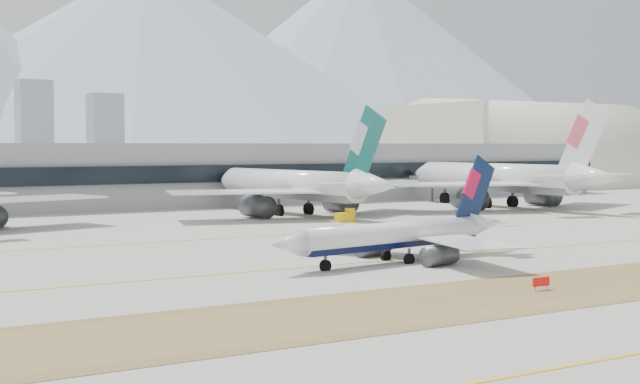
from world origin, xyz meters
TOP-DOWN VIEW (x-y plane):
  - ground at (0.00, 0.00)m, footprint 3000.00×3000.00m
  - taxiing_airliner at (-5.28, -6.79)m, footprint 39.64×34.13m
  - widebody_cathay at (20.32, 63.98)m, footprint 62.23×61.19m
  - widebody_china_air at (72.74, 58.76)m, footprint 68.49×66.77m
  - terminal at (0.00, 114.84)m, footprint 280.00×43.10m
  - hangar at (154.56, 135.00)m, footprint 91.00×60.00m
  - hold_sign_left at (-6.61, -32.00)m, footprint 2.20×0.15m
  - gse_c at (20.09, 45.09)m, footprint 3.55×2.00m

SIDE VIEW (x-z plane):
  - ground at x=0.00m, z-range 0.00..0.00m
  - hangar at x=154.56m, z-range -29.86..30.14m
  - hold_sign_left at x=-6.61m, z-range 0.20..1.55m
  - gse_c at x=20.09m, z-range -0.25..2.35m
  - taxiing_airliner at x=-5.28m, z-range -3.46..9.89m
  - widebody_cathay at x=20.32m, z-range -5.22..17.07m
  - widebody_china_air at x=72.74m, z-range -5.72..18.69m
  - terminal at x=0.00m, z-range 0.00..15.00m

